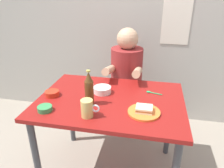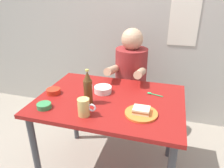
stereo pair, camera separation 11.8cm
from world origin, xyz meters
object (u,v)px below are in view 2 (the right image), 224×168
Objects in this scene: stool at (130,104)px; beer_bottle at (88,88)px; dining_table at (110,109)px; dip_bowl_green at (44,106)px; sandwich at (141,110)px; beer_mug at (84,107)px; person_seated at (131,69)px; plate_orange at (141,113)px.

stool is 1.72× the size of beer_bottle.
dining_table is 4.20× the size of beer_bottle.
sandwich is at bearing 9.19° from dip_bowl_green.
dip_bowl_green is at bearing -150.62° from beer_bottle.
beer_mug reaches higher than stool.
beer_bottle is (-0.17, -0.74, 0.51)m from stool.
beer_bottle is 2.62× the size of dip_bowl_green.
dining_table is 0.63m from person_seated.
sandwich reaches higher than plate_orange.
sandwich is 0.87× the size of beer_mug.
beer_mug is 0.17m from beer_bottle.
dip_bowl_green is at bearing -116.50° from person_seated.
sandwich is at bearing -73.55° from person_seated.
beer_bottle reaches higher than dining_table.
plate_orange reaches higher than dining_table.
person_seated is 0.75m from beer_bottle.
person_seated is 0.81m from plate_orange.
dining_table is at bearing -93.14° from person_seated.
stool is 4.09× the size of sandwich.
stool is at bearing 63.79° from dip_bowl_green.
person_seated is 7.20× the size of dip_bowl_green.
beer_mug is 0.48× the size of beer_bottle.
dip_bowl_green is (-0.27, -0.15, -0.10)m from beer_bottle.
dining_table is 5.00× the size of plate_orange.
person_seated is 5.71× the size of beer_mug.
beer_bottle is (-0.13, -0.11, 0.21)m from dining_table.
dining_table is 0.70m from stool.
plate_orange is at bearing -73.78° from stool.
person_seated is 0.81m from sandwich.
beer_bottle reaches higher than beer_mug.
plate_orange reaches higher than stool.
person_seated is at bearing 106.45° from plate_orange.
beer_mug is (-0.13, -0.90, 0.45)m from stool.
beer_bottle is (-0.39, 0.05, 0.09)m from sandwich.
plate_orange is at bearing -30.63° from dining_table.
dining_table is at bearing 149.37° from plate_orange.
stool is 3.57× the size of beer_mug.
sandwich is at bearing 153.43° from plate_orange.
plate_orange is 1.75× the size of beer_mug.
beer_bottle is at bearing -140.40° from dining_table.
beer_mug is 1.26× the size of dip_bowl_green.
sandwich reaches higher than dip_bowl_green.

